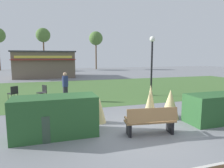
% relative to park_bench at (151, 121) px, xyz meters
% --- Properties ---
extents(ground_plane, '(80.00, 80.00, 0.00)m').
position_rel_park_bench_xyz_m(ground_plane, '(-0.23, 0.25, -0.48)').
color(ground_plane, slate).
extents(lawn_patch, '(36.00, 12.00, 0.01)m').
position_rel_park_bench_xyz_m(lawn_patch, '(-0.23, 9.92, -0.48)').
color(lawn_patch, '#446B33').
rests_on(lawn_patch, ground_plane).
extents(park_bench, '(1.75, 0.73, 0.95)m').
position_rel_park_bench_xyz_m(park_bench, '(0.00, 0.00, 0.00)').
color(park_bench, '#9E7547').
rests_on(park_bench, ground_plane).
extents(hedge_left, '(2.68, 1.10, 1.32)m').
position_rel_park_bench_xyz_m(hedge_left, '(-3.02, 0.87, 0.18)').
color(hedge_left, '#28562B').
rests_on(hedge_left, ground_plane).
extents(hedge_right, '(2.21, 1.10, 1.13)m').
position_rel_park_bench_xyz_m(hedge_right, '(3.01, 0.40, 0.08)').
color(hedge_right, '#28562B').
rests_on(hedge_right, ground_plane).
extents(ornamental_grass_behind_left, '(0.50, 0.50, 0.99)m').
position_rel_park_bench_xyz_m(ornamental_grass_behind_left, '(-1.32, 1.70, 0.01)').
color(ornamental_grass_behind_left, '#D1BC7F').
rests_on(ornamental_grass_behind_left, ground_plane).
extents(ornamental_grass_behind_right, '(0.77, 0.77, 1.23)m').
position_rel_park_bench_xyz_m(ornamental_grass_behind_right, '(1.66, 1.38, 0.13)').
color(ornamental_grass_behind_right, '#D1BC7F').
rests_on(ornamental_grass_behind_right, ground_plane).
extents(ornamental_grass_behind_center, '(0.50, 0.50, 1.10)m').
position_rel_park_bench_xyz_m(ornamental_grass_behind_center, '(0.93, 1.87, 0.07)').
color(ornamental_grass_behind_center, '#D1BC7F').
rests_on(ornamental_grass_behind_center, ground_plane).
extents(ornamental_grass_behind_far, '(0.51, 0.51, 1.38)m').
position_rel_park_bench_xyz_m(ornamental_grass_behind_far, '(1.04, 1.96, 0.21)').
color(ornamental_grass_behind_far, '#D1BC7F').
rests_on(ornamental_grass_behind_far, ground_plane).
extents(lamppost_mid, '(0.36, 0.36, 3.92)m').
position_rel_park_bench_xyz_m(lamppost_mid, '(3.29, 6.04, 2.00)').
color(lamppost_mid, black).
rests_on(lamppost_mid, ground_plane).
extents(trash_bin, '(0.52, 0.52, 0.84)m').
position_rel_park_bench_xyz_m(trash_bin, '(-3.31, 0.55, -0.06)').
color(trash_bin, '#2D4233').
rests_on(trash_bin, ground_plane).
extents(food_kiosk, '(7.38, 5.49, 3.29)m').
position_rel_park_bench_xyz_m(food_kiosk, '(-3.76, 21.19, 1.17)').
color(food_kiosk, '#6B5B4C').
rests_on(food_kiosk, ground_plane).
extents(cafe_chair_west, '(0.61, 0.61, 0.89)m').
position_rel_park_bench_xyz_m(cafe_chair_west, '(-3.60, 6.77, 0.05)').
color(cafe_chair_west, black).
rests_on(cafe_chair_west, ground_plane).
extents(cafe_chair_east, '(0.62, 0.62, 0.89)m').
position_rel_park_bench_xyz_m(cafe_chair_east, '(-5.23, 6.92, 0.05)').
color(cafe_chair_east, black).
rests_on(cafe_chair_east, ground_plane).
extents(person_strolling, '(0.34, 0.34, 1.69)m').
position_rel_park_bench_xyz_m(person_strolling, '(-2.31, 6.11, 0.38)').
color(person_strolling, '#23232D').
rests_on(person_strolling, ground_plane).
extents(parked_car_west_slot, '(4.29, 2.23, 1.20)m').
position_rel_park_bench_xyz_m(parked_car_west_slot, '(-3.73, 30.40, 0.16)').
color(parked_car_west_slot, '#2D6638').
rests_on(parked_car_west_slot, ground_plane).
extents(tree_left_bg, '(2.80, 2.80, 7.76)m').
position_rel_park_bench_xyz_m(tree_left_bg, '(6.07, 34.90, 5.81)').
color(tree_left_bg, brown).
rests_on(tree_left_bg, ground_plane).
extents(tree_center_bg, '(2.80, 2.80, 8.26)m').
position_rel_park_bench_xyz_m(tree_center_bg, '(-4.25, 36.75, 6.30)').
color(tree_center_bg, brown).
rests_on(tree_center_bg, ground_plane).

